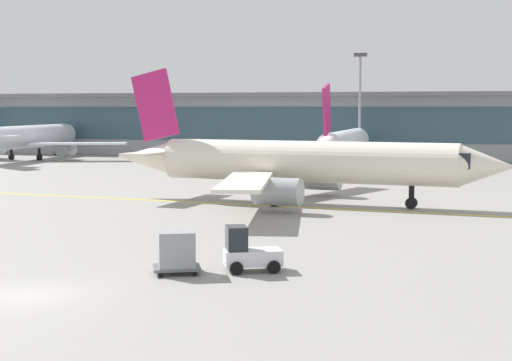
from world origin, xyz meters
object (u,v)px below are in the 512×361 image
(cargo_dolly_lead, at_px, (177,251))
(apron_light_mast_1, at_px, (360,102))
(gate_airplane_0, at_px, (30,137))
(taxiing_regional_jet, at_px, (302,163))
(baggage_tug, at_px, (248,252))
(gate_airplane_1, at_px, (344,144))

(cargo_dolly_lead, distance_m, apron_light_mast_1, 75.71)
(gate_airplane_0, relative_size, cargo_dolly_lead, 12.38)
(gate_airplane_0, height_order, apron_light_mast_1, apron_light_mast_1)
(taxiing_regional_jet, height_order, baggage_tug, taxiing_regional_jet)
(taxiing_regional_jet, distance_m, baggage_tug, 25.44)
(gate_airplane_0, bearing_deg, gate_airplane_1, -98.83)
(gate_airplane_0, distance_m, taxiing_regional_jet, 63.06)
(gate_airplane_1, height_order, cargo_dolly_lead, gate_airplane_1)
(apron_light_mast_1, bearing_deg, taxiing_regional_jet, -86.20)
(gate_airplane_1, height_order, baggage_tug, gate_airplane_1)
(baggage_tug, bearing_deg, taxiing_regional_jet, 71.84)
(cargo_dolly_lead, xyz_separation_m, apron_light_mast_1, (-3.67, 75.29, 7.06))
(baggage_tug, bearing_deg, apron_light_mast_1, 69.32)
(gate_airplane_0, xyz_separation_m, gate_airplane_1, (46.07, -3.29, -0.16))
(gate_airplane_1, xyz_separation_m, cargo_dolly_lead, (3.54, -62.72, -1.97))
(cargo_dolly_lead, bearing_deg, apron_light_mast_1, 67.01)
(cargo_dolly_lead, height_order, apron_light_mast_1, apron_light_mast_1)
(gate_airplane_0, relative_size, apron_light_mast_1, 2.16)
(gate_airplane_0, bearing_deg, baggage_tug, -145.63)
(gate_airplane_1, relative_size, cargo_dolly_lead, 11.73)
(gate_airplane_0, xyz_separation_m, cargo_dolly_lead, (49.61, -66.01, -2.12))
(apron_light_mast_1, bearing_deg, baggage_tug, -84.90)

